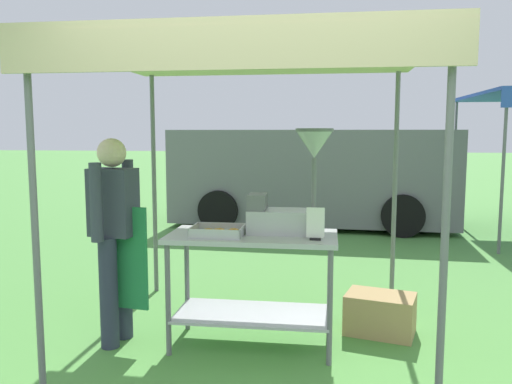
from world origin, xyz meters
The scene contains 9 objects.
ground_plane centered at (0.00, 6.00, 0.00)m, with size 70.00×70.00×0.00m, color #519342.
stall_canopy centered at (-0.22, 1.49, 2.18)m, with size 2.60×2.39×2.27m.
donut_cart centered at (-0.22, 1.39, 0.64)m, with size 1.28×0.62×0.88m.
donut_tray centered at (-0.48, 1.30, 0.91)m, with size 0.39×0.30×0.07m.
donut_fryer centered at (0.07, 1.48, 1.19)m, with size 0.64×0.28×0.80m.
menu_sign centered at (0.26, 1.25, 0.98)m, with size 0.13×0.05×0.24m.
vendor centered at (-1.29, 1.31, 0.90)m, with size 0.46×0.54×1.61m.
supply_crate centered at (0.78, 1.78, 0.17)m, with size 0.62×0.50×0.33m.
van_grey centered at (0.05, 6.90, 0.88)m, with size 4.93×2.28×1.69m.
Camera 1 is at (0.34, -2.43, 1.66)m, focal length 36.27 mm.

